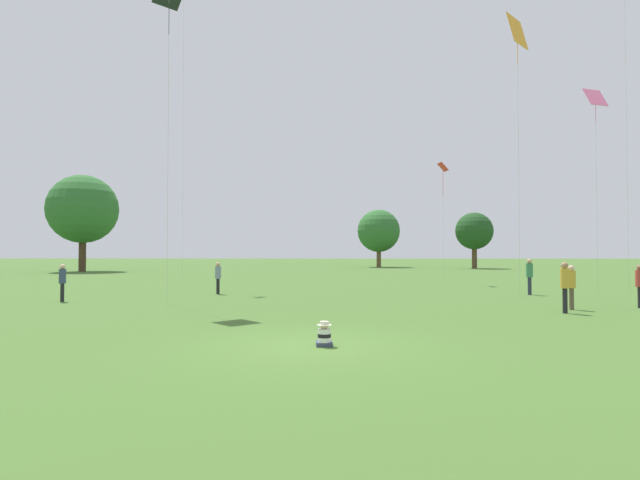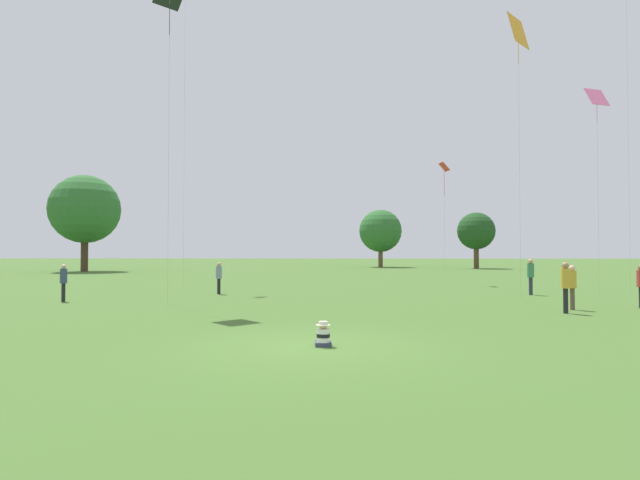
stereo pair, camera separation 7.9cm
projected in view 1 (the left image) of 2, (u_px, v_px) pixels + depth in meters
The scene contains 15 objects.
ground_plane at pixel (308, 346), 11.60m from camera, with size 300.00×300.00×0.00m, color #426628.
seated_toddler at pixel (324, 335), 11.60m from camera, with size 0.40×0.50×0.59m.
person_standing_0 at pixel (529, 273), 25.38m from camera, with size 0.40×0.40×1.83m.
person_standing_1 at pixel (218, 275), 25.81m from camera, with size 0.43×0.43×1.65m.
person_standing_2 at pixel (571, 283), 18.91m from camera, with size 0.43×0.43×1.69m.
person_standing_3 at pixel (62, 279), 21.90m from camera, with size 0.38×0.38×1.65m.
person_standing_4 at pixel (565, 282), 17.82m from camera, with size 0.41×0.41×1.83m.
person_standing_5 at pixel (640, 282), 19.48m from camera, with size 0.44×0.44×1.69m.
kite_0 at pixel (595, 102), 24.57m from camera, with size 1.20×0.88×10.29m.
kite_3 at pixel (517, 36), 22.59m from camera, with size 1.30×1.34×12.92m.
kite_4 at pixel (169, 3), 20.69m from camera, with size 1.42×1.42×13.31m.
kite_6 at pixel (443, 172), 34.49m from camera, with size 0.69×0.86×8.36m.
distant_tree_0 at pixel (83, 209), 55.42m from camera, with size 7.59×7.59×10.75m.
distant_tree_1 at pixel (379, 231), 71.26m from camera, with size 6.07×6.07×8.23m.
distant_tree_2 at pixel (474, 231), 65.67m from camera, with size 4.88×4.88×7.39m.
Camera 1 is at (0.62, -11.65, 2.20)m, focal length 28.00 mm.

